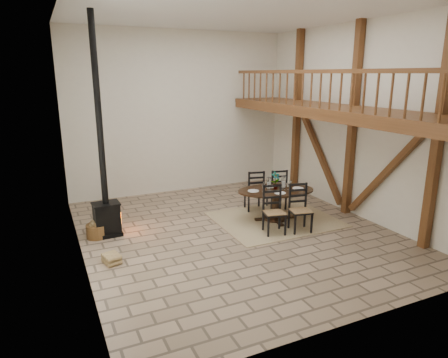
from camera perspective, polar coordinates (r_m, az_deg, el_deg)
name	(u,v)px	position (r m, az deg, el deg)	size (l,w,h in m)	color
ground	(236,232)	(9.72, 1.69, -7.56)	(8.00, 8.00, 0.00)	#9D8469
room_shell	(282,104)	(9.60, 8.31, 10.58)	(7.02, 8.02, 5.01)	silver
rug	(275,219)	(10.57, 7.29, -5.74)	(3.00, 2.50, 0.02)	tan
dining_table	(275,203)	(10.42, 7.37, -3.42)	(2.21, 2.41, 1.28)	black
wood_stove	(105,189)	(9.55, -16.69, -1.38)	(0.64, 0.50, 5.00)	black
log_basket	(97,230)	(9.81, -17.69, -6.99)	(0.48, 0.48, 0.40)	brown
log_stack	(112,259)	(8.48, -15.76, -10.90)	(0.37, 0.45, 0.20)	tan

